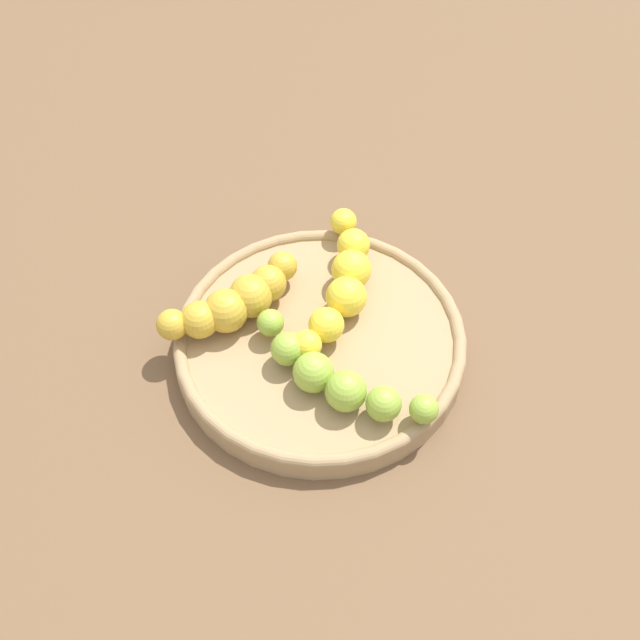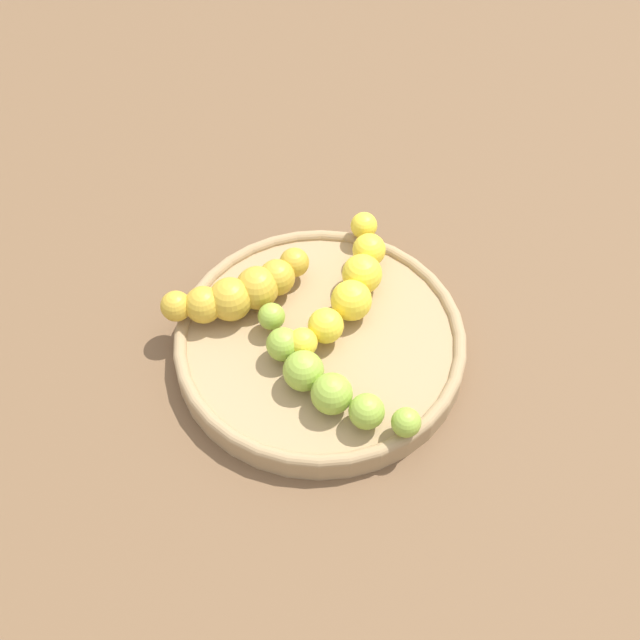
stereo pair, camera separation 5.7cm
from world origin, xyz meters
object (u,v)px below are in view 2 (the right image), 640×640
(fruit_bowl, at_px, (320,341))
(banana_yellow, at_px, (351,285))
(banana_spotted, at_px, (241,292))
(banana_green, at_px, (323,378))

(fruit_bowl, relative_size, banana_yellow, 1.49)
(fruit_bowl, xyz_separation_m, banana_yellow, (-0.04, -0.00, 0.02))
(banana_spotted, bearing_deg, banana_green, 11.92)
(banana_spotted, distance_m, banana_green, 0.10)
(fruit_bowl, distance_m, banana_yellow, 0.05)
(fruit_bowl, xyz_separation_m, banana_green, (0.04, 0.03, 0.02))
(banana_yellow, xyz_separation_m, banana_green, (0.08, 0.03, -0.00))
(fruit_bowl, xyz_separation_m, banana_spotted, (0.01, -0.07, 0.02))
(banana_spotted, bearing_deg, banana_yellow, 68.12)
(banana_yellow, distance_m, banana_green, 0.09)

